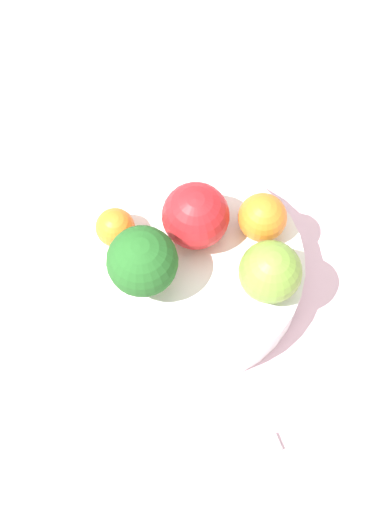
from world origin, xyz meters
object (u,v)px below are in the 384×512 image
object	(u,v)px
orange_front	(262,217)
apple_red	(270,272)
spoon	(233,459)
apple_green	(196,216)
bowl	(192,270)
broccoli	(142,262)
orange_back	(115,227)

from	to	relation	value
orange_front	apple_red	bearing A→B (deg)	147.24
apple_red	spoon	world-z (taller)	apple_red
apple_green	orange_front	bearing A→B (deg)	-124.16
bowl	apple_green	bearing A→B (deg)	-42.93
broccoli	orange_back	size ratio (longest dim) A/B	2.06
bowl	apple_green	world-z (taller)	apple_green
orange_front	spoon	distance (m)	0.22
orange_front	spoon	size ratio (longest dim) A/B	0.52
apple_red	orange_back	distance (m)	0.15
apple_red	orange_back	bearing A→B (deg)	33.77
orange_back	broccoli	bearing A→B (deg)	174.51
bowl	spoon	world-z (taller)	bowl
apple_red	orange_back	size ratio (longest dim) A/B	1.55
broccoli	apple_green	distance (m)	0.07
apple_green	orange_front	distance (m)	0.06
broccoli	spoon	bearing A→B (deg)	170.57
bowl	broccoli	bearing A→B (deg)	79.30
bowl	spoon	size ratio (longest dim) A/B	2.40
spoon	broccoli	bearing A→B (deg)	-9.43
bowl	orange_back	xyz separation A→B (m)	(0.06, 0.04, 0.04)
bowl	spoon	distance (m)	0.18
orange_back	orange_front	bearing A→B (deg)	-123.42
apple_green	orange_back	xyz separation A→B (m)	(0.04, 0.06, -0.01)
broccoli	apple_red	distance (m)	0.11
apple_green	apple_red	bearing A→B (deg)	-166.48
broccoli	apple_green	size ratio (longest dim) A/B	1.21
bowl	broccoli	world-z (taller)	broccoli
orange_back	spoon	world-z (taller)	orange_back
bowl	broccoli	xyz separation A→B (m)	(0.01, 0.05, 0.06)
apple_green	orange_back	distance (m)	0.08
apple_green	spoon	bearing A→B (deg)	152.36
broccoli	orange_front	size ratio (longest dim) A/B	1.64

